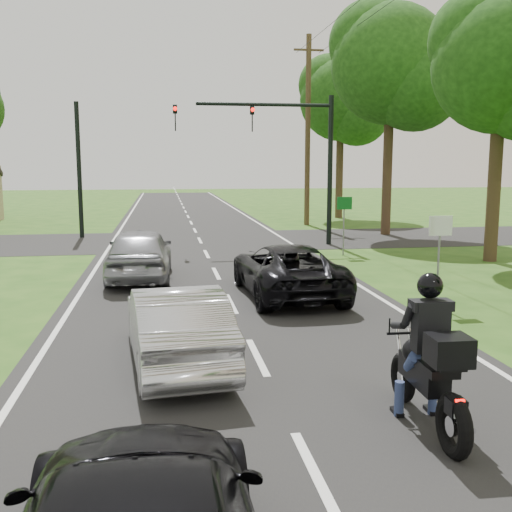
% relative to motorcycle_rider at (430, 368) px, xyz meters
% --- Properties ---
extents(ground, '(140.00, 140.00, 0.00)m').
position_rel_motorcycle_rider_xyz_m(ground, '(-1.69, 3.08, -0.79)').
color(ground, '#264D15').
rests_on(ground, ground).
extents(road, '(8.00, 100.00, 0.01)m').
position_rel_motorcycle_rider_xyz_m(road, '(-1.69, 13.08, -0.78)').
color(road, black).
rests_on(road, ground).
extents(cross_road, '(60.00, 7.00, 0.01)m').
position_rel_motorcycle_rider_xyz_m(cross_road, '(-1.69, 19.08, -0.78)').
color(cross_road, black).
rests_on(cross_road, ground).
extents(motorcycle_rider, '(0.66, 2.32, 2.00)m').
position_rel_motorcycle_rider_xyz_m(motorcycle_rider, '(0.00, 0.00, 0.00)').
color(motorcycle_rider, black).
rests_on(motorcycle_rider, ground).
extents(dark_suv, '(2.36, 4.81, 1.31)m').
position_rel_motorcycle_rider_xyz_m(dark_suv, '(-0.19, 7.77, -0.12)').
color(dark_suv, black).
rests_on(dark_suv, road).
extents(silver_sedan, '(1.81, 4.14, 1.33)m').
position_rel_motorcycle_rider_xyz_m(silver_sedan, '(-3.06, 2.89, -0.11)').
color(silver_sedan, silver).
rests_on(silver_sedan, road).
extents(silver_suv, '(1.90, 4.46, 1.50)m').
position_rel_motorcycle_rider_xyz_m(silver_suv, '(-3.92, 10.58, -0.02)').
color(silver_suv, gray).
rests_on(silver_suv, road).
extents(traffic_signal, '(6.38, 0.44, 6.00)m').
position_rel_motorcycle_rider_xyz_m(traffic_signal, '(1.65, 17.07, 3.35)').
color(traffic_signal, black).
rests_on(traffic_signal, ground).
extents(signal_pole_far, '(0.20, 0.20, 6.00)m').
position_rel_motorcycle_rider_xyz_m(signal_pole_far, '(-6.89, 21.08, 2.21)').
color(signal_pole_far, black).
rests_on(signal_pole_far, ground).
extents(utility_pole_far, '(1.60, 0.28, 10.00)m').
position_rel_motorcycle_rider_xyz_m(utility_pole_far, '(4.51, 25.08, 4.30)').
color(utility_pole_far, brown).
rests_on(utility_pole_far, ground).
extents(sign_white, '(0.55, 0.07, 2.12)m').
position_rel_motorcycle_rider_xyz_m(sign_white, '(3.01, 6.06, 0.81)').
color(sign_white, slate).
rests_on(sign_white, ground).
extents(sign_green, '(0.55, 0.07, 2.12)m').
position_rel_motorcycle_rider_xyz_m(sign_green, '(3.21, 14.06, 0.81)').
color(sign_green, slate).
rests_on(sign_green, ground).
extents(tree_row_c, '(4.80, 4.65, 8.76)m').
position_rel_motorcycle_rider_xyz_m(tree_row_c, '(8.07, 11.87, 5.45)').
color(tree_row_c, '#332316').
rests_on(tree_row_c, ground).
extents(tree_row_d, '(5.76, 5.58, 10.45)m').
position_rel_motorcycle_rider_xyz_m(tree_row_d, '(7.42, 19.83, 6.64)').
color(tree_row_d, '#332316').
rests_on(tree_row_d, ground).
extents(tree_row_e, '(5.28, 5.12, 9.61)m').
position_rel_motorcycle_rider_xyz_m(tree_row_e, '(7.79, 28.85, 6.05)').
color(tree_row_e, '#332316').
rests_on(tree_row_e, ground).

